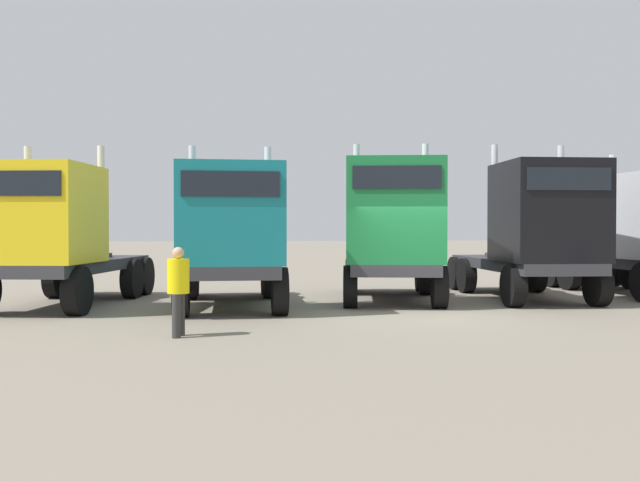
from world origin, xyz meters
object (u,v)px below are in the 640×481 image
Objects in this scene: semi_truck_yellow at (53,234)px; semi_truck_teal at (231,234)px; semi_truck_black at (537,230)px; semi_truck_green at (393,229)px; visitor_in_hivis at (178,285)px.

semi_truck_yellow is 4.37m from semi_truck_teal.
semi_truck_yellow is 1.02× the size of semi_truck_black.
semi_truck_teal is at bearing -67.15° from semi_truck_green.
semi_truck_teal is (4.27, -0.93, -0.00)m from semi_truck_yellow.
visitor_in_hivis is at bearing -35.50° from semi_truck_green.
semi_truck_teal is 3.91× the size of visitor_in_hivis.
semi_truck_green is at bearing 102.24° from semi_truck_teal.
semi_truck_teal is at bearing 90.58° from semi_truck_yellow.
semi_truck_green is 0.96× the size of semi_truck_black.
semi_truck_yellow is 5.93m from visitor_in_hivis.
semi_truck_yellow is at bearing -43.86° from visitor_in_hivis.
visitor_in_hivis is (3.12, -4.97, -0.90)m from semi_truck_yellow.
semi_truck_green is 7.29m from visitor_in_hivis.
semi_truck_black is at bearing 100.12° from semi_truck_yellow.
semi_truck_black is (8.21, 0.33, 0.09)m from semi_truck_teal.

